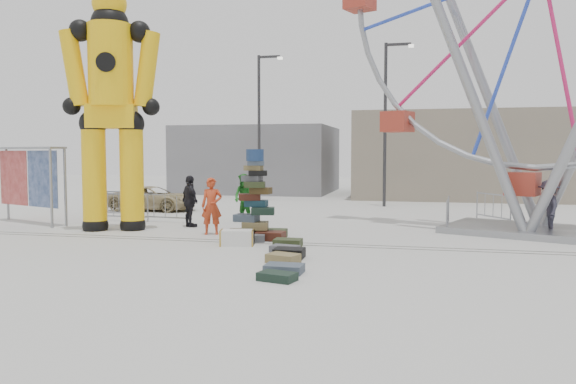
% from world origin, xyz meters
% --- Properties ---
extents(ground, '(90.00, 90.00, 0.00)m').
position_xyz_m(ground, '(0.00, 0.00, 0.00)').
color(ground, '#9E9E99').
rests_on(ground, ground).
extents(track_line_near, '(40.00, 0.04, 0.01)m').
position_xyz_m(track_line_near, '(0.00, 0.60, 0.00)').
color(track_line_near, '#47443F').
rests_on(track_line_near, ground).
extents(track_line_far, '(40.00, 0.04, 0.01)m').
position_xyz_m(track_line_far, '(0.00, 1.00, 0.00)').
color(track_line_far, '#47443F').
rests_on(track_line_far, ground).
extents(building_right, '(12.00, 8.00, 5.00)m').
position_xyz_m(building_right, '(7.00, 20.00, 2.50)').
color(building_right, gray).
rests_on(building_right, ground).
extents(building_left, '(10.00, 8.00, 4.40)m').
position_xyz_m(building_left, '(-6.00, 22.00, 2.20)').
color(building_left, gray).
rests_on(building_left, ground).
extents(lamp_post_right, '(1.41, 0.25, 8.00)m').
position_xyz_m(lamp_post_right, '(3.09, 13.00, 4.48)').
color(lamp_post_right, '#2D2D30').
rests_on(lamp_post_right, ground).
extents(lamp_post_left, '(1.41, 0.25, 8.00)m').
position_xyz_m(lamp_post_left, '(-3.91, 15.00, 4.48)').
color(lamp_post_left, '#2D2D30').
rests_on(lamp_post_left, ground).
extents(suitcase_tower, '(1.95, 1.72, 2.77)m').
position_xyz_m(suitcase_tower, '(-0.30, 1.47, 0.77)').
color(suitcase_tower, '#173847').
rests_on(suitcase_tower, ground).
extents(crash_test_dummy, '(3.35, 1.62, 8.48)m').
position_xyz_m(crash_test_dummy, '(-5.58, 2.27, 4.47)').
color(crash_test_dummy, black).
rests_on(crash_test_dummy, ground).
extents(banner_scaffold, '(3.94, 2.04, 2.87)m').
position_xyz_m(banner_scaffold, '(-9.67, 3.21, 2.16)').
color(banner_scaffold, gray).
rests_on(banner_scaffold, ground).
extents(steamer_trunk, '(1.05, 0.74, 0.44)m').
position_xyz_m(steamer_trunk, '(-0.46, 0.15, 0.22)').
color(steamer_trunk, silver).
rests_on(steamer_trunk, ground).
extents(row_case_0, '(0.79, 0.55, 0.22)m').
position_xyz_m(row_case_0, '(1.01, 0.28, 0.11)').
color(row_case_0, '#2E381C').
rests_on(row_case_0, ground).
extents(row_case_1, '(0.82, 0.58, 0.17)m').
position_xyz_m(row_case_1, '(1.11, -0.56, 0.09)').
color(row_case_1, '#52535A').
rests_on(row_case_1, ground).
extents(row_case_2, '(0.76, 0.57, 0.25)m').
position_xyz_m(row_case_2, '(1.42, -1.38, 0.12)').
color(row_case_2, black).
rests_on(row_case_2, ground).
extents(row_case_3, '(0.87, 0.73, 0.22)m').
position_xyz_m(row_case_3, '(1.41, -2.02, 0.11)').
color(row_case_3, olive).
rests_on(row_case_3, ground).
extents(row_case_4, '(0.85, 0.58, 0.19)m').
position_xyz_m(row_case_4, '(1.71, -3.14, 0.10)').
color(row_case_4, '#424F5E').
rests_on(row_case_4, ground).
extents(row_case_5, '(0.87, 0.66, 0.18)m').
position_xyz_m(row_case_5, '(1.74, -3.92, 0.09)').
color(row_case_5, black).
rests_on(row_case_5, ground).
extents(barricade_dummy_a, '(2.00, 0.22, 1.10)m').
position_xyz_m(barricade_dummy_a, '(-7.95, 5.86, 0.55)').
color(barricade_dummy_a, gray).
rests_on(barricade_dummy_a, ground).
extents(barricade_dummy_b, '(2.00, 0.20, 1.10)m').
position_xyz_m(barricade_dummy_b, '(-6.53, 4.71, 0.55)').
color(barricade_dummy_b, gray).
rests_on(barricade_dummy_b, ground).
extents(barricade_dummy_c, '(2.00, 0.31, 1.10)m').
position_xyz_m(barricade_dummy_c, '(-4.86, 4.77, 0.55)').
color(barricade_dummy_c, gray).
rests_on(barricade_dummy_c, ground).
extents(barricade_wheel_front, '(0.26, 2.00, 1.10)m').
position_xyz_m(barricade_wheel_front, '(5.61, 5.00, 0.55)').
color(barricade_wheel_front, gray).
rests_on(barricade_wheel_front, ground).
extents(barricade_wheel_back, '(1.10, 1.77, 1.10)m').
position_xyz_m(barricade_wheel_back, '(7.46, 7.79, 0.55)').
color(barricade_wheel_back, gray).
rests_on(barricade_wheel_back, ground).
extents(pedestrian_red, '(0.77, 0.61, 1.86)m').
position_xyz_m(pedestrian_red, '(-1.94, 2.06, 0.93)').
color(pedestrian_red, '#BA391A').
rests_on(pedestrian_red, ground).
extents(pedestrian_green, '(1.10, 0.99, 1.85)m').
position_xyz_m(pedestrian_green, '(-1.89, 5.42, 0.93)').
color(pedestrian_green, '#19651B').
rests_on(pedestrian_green, ground).
extents(pedestrian_black, '(1.11, 1.06, 1.85)m').
position_xyz_m(pedestrian_black, '(-3.36, 3.64, 0.92)').
color(pedestrian_black, black).
rests_on(pedestrian_black, ground).
extents(pedestrian_grey, '(0.72, 1.19, 1.79)m').
position_xyz_m(pedestrian_grey, '(8.70, 4.28, 0.90)').
color(pedestrian_grey, '#252430').
rests_on(pedestrian_grey, ground).
extents(parked_suv, '(4.02, 1.87, 1.11)m').
position_xyz_m(parked_suv, '(-7.31, 8.66, 0.56)').
color(parked_suv, tan).
rests_on(parked_suv, ground).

